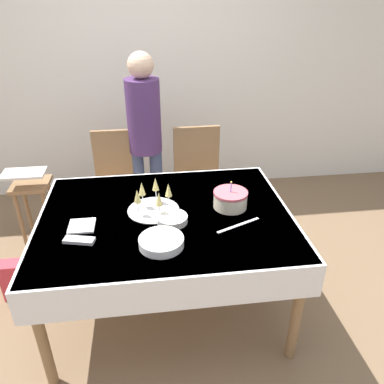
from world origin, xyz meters
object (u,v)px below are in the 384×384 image
plate_stack_dessert (172,219)px  gift_bag (17,280)px  person_standing (145,130)px  high_chair (32,193)px  dining_chair_far_right (198,178)px  dining_chair_far_left (119,183)px  plate_stack_main (161,242)px  champagne_tray (153,200)px  birthday_cake (230,199)px

plate_stack_dessert → gift_bag: size_ratio=0.62×
person_standing → high_chair: size_ratio=2.22×
dining_chair_far_right → person_standing: size_ratio=0.61×
dining_chair_far_left → plate_stack_main: size_ratio=3.91×
plate_stack_dessert → high_chair: bearing=137.3°
dining_chair_far_left → champagne_tray: dining_chair_far_left is taller
dining_chair_far_left → person_standing: bearing=27.0°
person_standing → high_chair: (-0.97, -0.12, -0.46)m
plate_stack_main → gift_bag: size_ratio=0.82×
champagne_tray → person_standing: 0.99m
plate_stack_main → person_standing: (-0.05, 1.36, 0.16)m
birthday_cake → plate_stack_main: birthday_cake is taller
birthday_cake → champagne_tray: size_ratio=0.67×
birthday_cake → gift_bag: bearing=172.7°
dining_chair_far_right → high_chair: (-1.41, 0.01, -0.05)m
birthday_cake → plate_stack_main: (-0.46, -0.36, -0.03)m
person_standing → plate_stack_main: bearing=-87.7°
person_standing → dining_chair_far_left: bearing=-153.0°
champagne_tray → person_standing: size_ratio=0.21×
plate_stack_main → person_standing: 1.37m
plate_stack_main → plate_stack_dessert: size_ratio=1.32×
birthday_cake → plate_stack_main: size_ratio=0.88×
dining_chair_far_right → gift_bag: bearing=-154.1°
birthday_cake → plate_stack_dessert: (-0.38, -0.13, -0.03)m
dining_chair_far_right → champagne_tray: 1.00m
champagne_tray → plate_stack_dessert: 0.19m
plate_stack_main → high_chair: 1.64m
dining_chair_far_left → high_chair: size_ratio=1.36×
birthday_cake → person_standing: size_ratio=0.14×
person_standing → gift_bag: (-0.98, -0.81, -0.79)m
dining_chair_far_left → champagne_tray: bearing=-72.5°
plate_stack_main → gift_bag: (-1.03, 0.55, -0.63)m
dining_chair_far_right → birthday_cake: (0.07, -0.88, 0.28)m
gift_bag → high_chair: bearing=89.5°
champagne_tray → plate_stack_dessert: champagne_tray is taller
champagne_tray → dining_chair_far_right: bearing=64.3°
dining_chair_far_right → birthday_cake: bearing=-85.1°
dining_chair_far_right → person_standing: person_standing is taller
high_chair → plate_stack_main: bearing=-50.5°
birthday_cake → person_standing: (-0.51, 1.00, 0.13)m
high_chair → gift_bag: high_chair is taller
dining_chair_far_right → person_standing: 0.62m
dining_chair_far_left → gift_bag: dining_chair_far_left is taller
dining_chair_far_left → person_standing: (0.25, 0.13, 0.41)m
birthday_cake → plate_stack_dessert: size_ratio=1.17×
dining_chair_far_right → plate_stack_dessert: size_ratio=5.18×
birthday_cake → person_standing: 1.14m
person_standing → high_chair: 1.08m
person_standing → gift_bag: 1.50m
dining_chair_far_right → plate_stack_main: 1.32m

